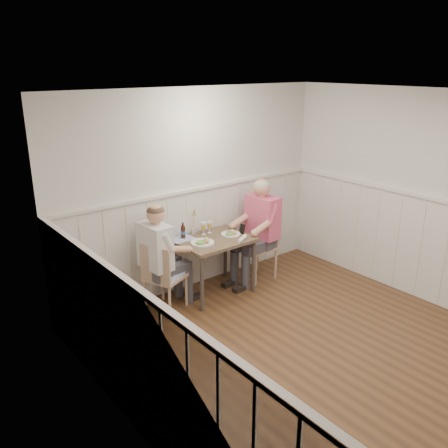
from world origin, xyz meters
The scene contains 16 objects.
ground_plane centered at (0.00, 0.00, 0.00)m, with size 4.50×4.50×0.00m, color #482E1C.
room_shell centered at (0.00, 0.00, 1.52)m, with size 4.04×4.54×2.60m.
wainscot centered at (0.00, 0.69, 0.69)m, with size 4.00×4.49×1.34m.
dining_table centered at (0.01, 1.84, 0.65)m, with size 0.93×0.70×0.75m.
chair_right centered at (0.80, 1.84, 0.50)m, with size 0.44×0.44×0.92m.
chair_left centered at (-0.78, 1.83, 0.47)m, with size 0.54×0.54×0.88m.
man_in_pink centered at (0.76, 1.81, 0.61)m, with size 0.70×0.48×1.44m.
diner_cream centered at (-0.78, 1.89, 0.57)m, with size 0.65×0.45×1.36m.
plate_man centered at (0.25, 1.82, 0.77)m, with size 0.25×0.25×0.06m.
plate_diner centered at (-0.23, 1.79, 0.77)m, with size 0.30×0.30×0.07m.
beer_glass_a centered at (0.09, 2.05, 0.86)m, with size 0.06×0.06×0.16m.
beer_glass_b centered at (-0.02, 2.04, 0.87)m, with size 0.07×0.07×0.17m.
beer_bottle centered at (-0.30, 2.09, 0.84)m, with size 0.06×0.06×0.21m.
rolled_napkin centered at (0.24, 1.57, 0.77)m, with size 0.22×0.15×0.05m.
grass_vase centered at (-0.10, 2.15, 0.91)m, with size 0.04×0.04×0.35m.
gingham_mat centered at (-0.33, 2.08, 0.75)m, with size 0.30×0.24×0.01m.
Camera 1 is at (-3.39, -2.65, 2.87)m, focal length 38.00 mm.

